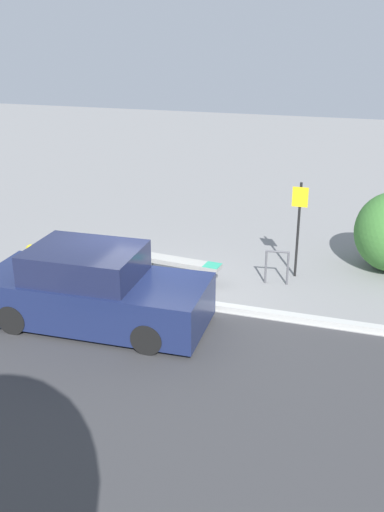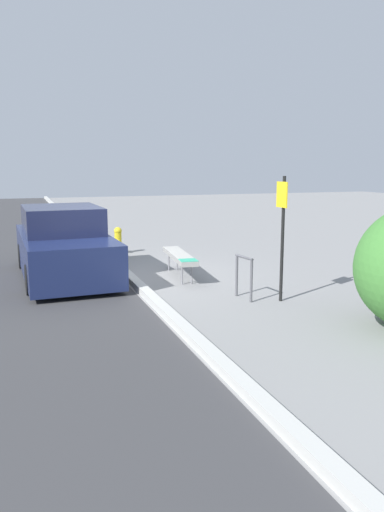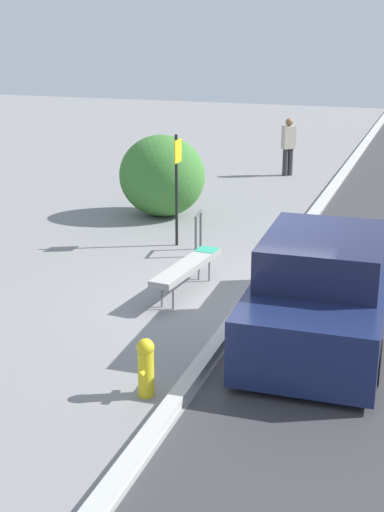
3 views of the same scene
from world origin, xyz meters
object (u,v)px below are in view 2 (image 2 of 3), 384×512
Objects in this scene: bike_rack at (244,273)px; parked_car_near at (64,246)px; bench at (180,256)px; sign_post at (282,227)px; fire_hydrant at (118,240)px.

parked_car_near reaches higher than bike_rack.
sign_post is at bearing 29.47° from bench.
fire_hydrant reaches higher than bench.
fire_hydrant is (-6.04, -1.83, -0.98)m from sign_post.
fire_hydrant is at bearing 143.78° from parked_car_near.
sign_post reaches higher than parked_car_near.
bike_rack reaches higher than fire_hydrant.
bike_rack is (2.21, 0.55, 0.02)m from bench.
fire_hydrant is (-3.48, -0.71, -0.07)m from bench.
sign_post reaches higher than bike_rack.
bench is 0.91× the size of sign_post.
fire_hydrant is (-5.69, -1.25, -0.09)m from bike_rack.
bike_rack reaches higher than bench.
bench is at bearing -156.24° from sign_post.
parked_car_near reaches higher than bench.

